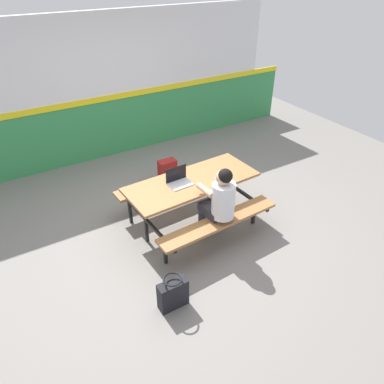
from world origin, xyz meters
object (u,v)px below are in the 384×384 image
backpack_dark (167,172)px  student_nearer (219,200)px  picnic_table_main (192,191)px  tote_bag_bright (173,294)px  laptop_silver (179,180)px

backpack_dark → student_nearer: bearing=-94.8°
picnic_table_main → backpack_dark: picnic_table_main is taller
tote_bag_bright → laptop_silver: bearing=57.6°
laptop_silver → backpack_dark: size_ratio=0.75×
picnic_table_main → tote_bag_bright: bearing=-129.1°
laptop_silver → backpack_dark: (0.42, 1.16, -0.57)m
picnic_table_main → student_nearer: size_ratio=1.57×
laptop_silver → backpack_dark: 1.36m
laptop_silver → backpack_dark: laptop_silver is taller
picnic_table_main → backpack_dark: size_ratio=4.30×
tote_bag_bright → backpack_dark: bearing=63.5°
picnic_table_main → laptop_silver: size_ratio=5.73×
picnic_table_main → tote_bag_bright: size_ratio=4.40×
laptop_silver → tote_bag_bright: bearing=-122.4°
student_nearer → backpack_dark: (0.15, 1.75, -0.49)m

